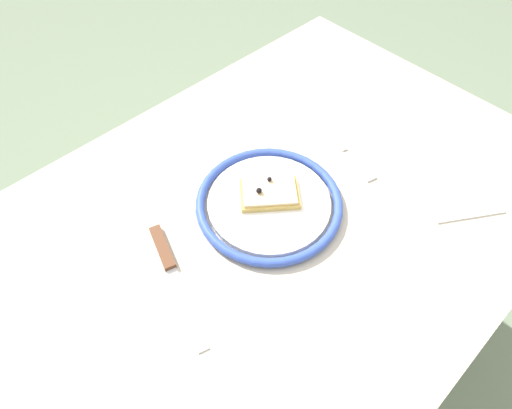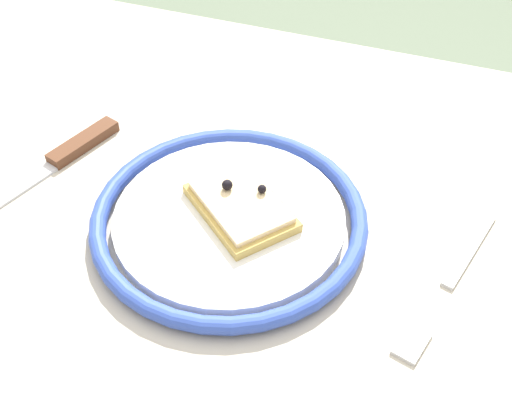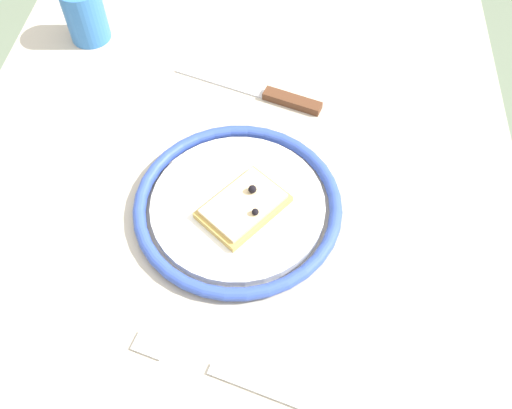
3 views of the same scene
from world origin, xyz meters
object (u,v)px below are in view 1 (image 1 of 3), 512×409
dining_table (278,237)px  plate (269,203)px  knife (169,263)px  pizza_slice_near (269,193)px  napkin (455,191)px  fork (343,148)px

dining_table → plate: size_ratio=4.08×
knife → dining_table: bearing=169.2°
pizza_slice_near → napkin: pizza_slice_near is taller
napkin → knife: bearing=-26.7°
plate → pizza_slice_near: bearing=-135.4°
napkin → plate: bearing=-37.8°
pizza_slice_near → napkin: bearing=140.1°
plate → fork: bearing=-179.9°
plate → napkin: (-0.28, 0.22, -0.01)m
pizza_slice_near → fork: pizza_slice_near is taller
knife → napkin: (-0.49, 0.25, -0.00)m
dining_table → fork: fork is taller
plate → fork: size_ratio=1.37×
dining_table → pizza_slice_near: 0.13m
knife → plate: bearing=172.5°
pizza_slice_near → napkin: 0.36m
knife → fork: bearing=176.3°
dining_table → knife: size_ratio=4.73×
dining_table → fork: (-0.20, -0.02, 0.11)m
plate → pizza_slice_near: 0.02m
fork → pizza_slice_near: bearing=-2.4°
plate → dining_table: bearing=135.6°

